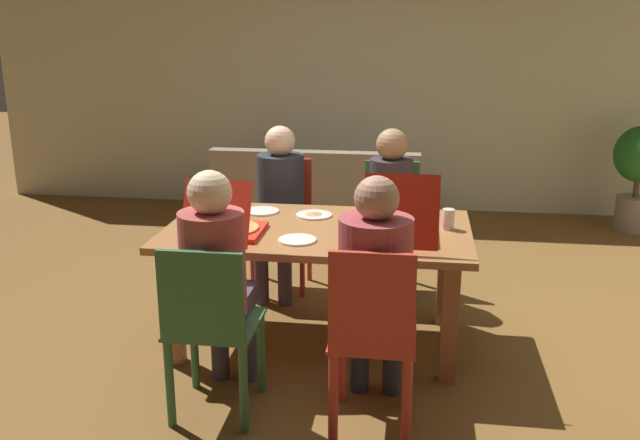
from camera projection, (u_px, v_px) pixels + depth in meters
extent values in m
plane|color=brown|center=(318.00, 341.00, 4.36)|extent=(20.00, 20.00, 0.00)
cube|color=beige|center=(364.00, 82.00, 7.16)|extent=(7.94, 0.12, 2.62)
cube|color=#9A6538|center=(318.00, 231.00, 4.16)|extent=(1.82, 1.03, 0.04)
cube|color=#9A5B3C|center=(174.00, 307.00, 4.00)|extent=(0.09, 0.09, 0.70)
cube|color=#9A5B3C|center=(449.00, 323.00, 3.79)|extent=(0.09, 0.09, 0.70)
cube|color=#9A5B3C|center=(213.00, 262.00, 4.74)|extent=(0.09, 0.09, 0.70)
cube|color=#9A5B3C|center=(445.00, 273.00, 4.53)|extent=(0.09, 0.09, 0.70)
cylinder|color=#B43529|center=(342.00, 360.00, 3.62)|extent=(0.05, 0.05, 0.47)
cylinder|color=#B43529|center=(408.00, 365.00, 3.58)|extent=(0.05, 0.05, 0.47)
cylinder|color=#B43529|center=(333.00, 398.00, 3.26)|extent=(0.05, 0.05, 0.47)
cylinder|color=#B43529|center=(407.00, 403.00, 3.22)|extent=(0.05, 0.05, 0.47)
cube|color=#B43529|center=(373.00, 335.00, 3.35)|extent=(0.41, 0.45, 0.02)
cube|color=#B43529|center=(372.00, 304.00, 3.08)|extent=(0.39, 0.03, 0.48)
cylinder|color=#2C303D|center=(360.00, 350.00, 3.72)|extent=(0.10, 0.10, 0.49)
cylinder|color=#2C303D|center=(393.00, 352.00, 3.69)|extent=(0.10, 0.10, 0.49)
cube|color=#2C303D|center=(376.00, 311.00, 3.49)|extent=(0.32, 0.32, 0.11)
cylinder|color=#9A3E42|center=(375.00, 272.00, 3.26)|extent=(0.35, 0.35, 0.53)
sphere|color=#A77960|center=(377.00, 198.00, 3.16)|extent=(0.21, 0.21, 0.21)
cylinder|color=#32653C|center=(194.00, 348.00, 3.75)|extent=(0.04, 0.04, 0.47)
cylinder|color=#32653C|center=(261.00, 353.00, 3.71)|extent=(0.04, 0.04, 0.47)
cylinder|color=#32653C|center=(170.00, 384.00, 3.39)|extent=(0.04, 0.04, 0.47)
cylinder|color=#32653C|center=(244.00, 389.00, 3.34)|extent=(0.04, 0.04, 0.47)
cube|color=#32653C|center=(216.00, 324.00, 3.48)|extent=(0.43, 0.45, 0.02)
cube|color=#32653C|center=(201.00, 297.00, 3.22)|extent=(0.41, 0.03, 0.44)
cylinder|color=#403847|center=(220.00, 338.00, 3.86)|extent=(0.10, 0.10, 0.49)
cylinder|color=#403847|center=(248.00, 339.00, 3.83)|extent=(0.10, 0.10, 0.49)
cube|color=#403847|center=(224.00, 300.00, 3.62)|extent=(0.29, 0.33, 0.11)
cylinder|color=#A64640|center=(213.00, 264.00, 3.39)|extent=(0.32, 0.32, 0.52)
sphere|color=beige|center=(210.00, 193.00, 3.29)|extent=(0.22, 0.22, 0.22)
cylinder|color=#367240|center=(413.00, 272.00, 4.88)|extent=(0.04, 0.04, 0.47)
cylinder|color=#367240|center=(362.00, 269.00, 4.93)|extent=(0.04, 0.04, 0.47)
cylinder|color=#367240|center=(414.00, 254.00, 5.26)|extent=(0.04, 0.04, 0.47)
cylinder|color=#367240|center=(366.00, 252.00, 5.31)|extent=(0.04, 0.04, 0.47)
cube|color=#367240|center=(390.00, 230.00, 5.03)|extent=(0.42, 0.45, 0.02)
cube|color=#367240|center=(392.00, 191.00, 5.16)|extent=(0.40, 0.03, 0.45)
cylinder|color=#442D4A|center=(398.00, 276.00, 4.79)|extent=(0.10, 0.10, 0.49)
cylinder|color=#442D4A|center=(376.00, 274.00, 4.81)|extent=(0.10, 0.10, 0.49)
cube|color=#442D4A|center=(389.00, 228.00, 4.85)|extent=(0.27, 0.33, 0.11)
cylinder|color=#373035|center=(391.00, 191.00, 4.95)|extent=(0.30, 0.30, 0.46)
sphere|color=#A37A54|center=(392.00, 145.00, 4.85)|extent=(0.23, 0.23, 0.23)
cylinder|color=#AE3123|center=(302.00, 266.00, 4.99)|extent=(0.04, 0.04, 0.47)
cylinder|color=#AE3123|center=(253.00, 264.00, 5.04)|extent=(0.04, 0.04, 0.47)
cylinder|color=#AE3123|center=(309.00, 251.00, 5.31)|extent=(0.04, 0.04, 0.47)
cylinder|color=#AE3123|center=(263.00, 249.00, 5.36)|extent=(0.04, 0.04, 0.47)
cube|color=#AE3123|center=(281.00, 226.00, 5.11)|extent=(0.42, 0.39, 0.02)
cube|color=#AE3123|center=(285.00, 189.00, 5.21)|extent=(0.40, 0.03, 0.46)
cylinder|color=#44334C|center=(285.00, 272.00, 4.86)|extent=(0.10, 0.10, 0.49)
cylinder|color=#44334C|center=(261.00, 271.00, 4.88)|extent=(0.10, 0.10, 0.49)
cube|color=#44334C|center=(277.00, 225.00, 4.93)|extent=(0.30, 0.34, 0.11)
cylinder|color=#292D36|center=(281.00, 187.00, 5.02)|extent=(0.34, 0.34, 0.48)
sphere|color=beige|center=(280.00, 141.00, 4.93)|extent=(0.22, 0.22, 0.22)
cube|color=#B31F0F|center=(401.00, 234.00, 3.98)|extent=(0.40, 0.40, 0.03)
cylinder|color=orange|center=(401.00, 231.00, 3.97)|extent=(0.35, 0.35, 0.01)
cube|color=#B31F0F|center=(401.00, 212.00, 3.68)|extent=(0.40, 0.13, 0.39)
cube|color=red|center=(231.00, 231.00, 4.04)|extent=(0.37, 0.37, 0.03)
cylinder|color=#D88D3F|center=(230.00, 228.00, 4.03)|extent=(0.33, 0.33, 0.01)
cube|color=red|center=(216.00, 214.00, 3.73)|extent=(0.37, 0.17, 0.34)
cylinder|color=white|center=(314.00, 215.00, 4.40)|extent=(0.23, 0.23, 0.01)
cone|color=#C08442|center=(314.00, 213.00, 4.40)|extent=(0.11, 0.11, 0.02)
cylinder|color=white|center=(297.00, 240.00, 3.91)|extent=(0.22, 0.22, 0.01)
cylinder|color=white|center=(262.00, 211.00, 4.49)|extent=(0.22, 0.22, 0.01)
cylinder|color=#E3C165|center=(198.00, 207.00, 4.38)|extent=(0.06, 0.06, 0.12)
cylinder|color=silver|center=(448.00, 219.00, 4.11)|extent=(0.07, 0.07, 0.12)
cube|color=gray|center=(319.00, 204.00, 6.83)|extent=(1.94, 0.90, 0.39)
cube|color=gray|center=(314.00, 173.00, 6.37)|extent=(1.94, 0.16, 0.39)
cube|color=gray|center=(233.00, 173.00, 6.87)|extent=(0.20, 0.86, 0.18)
cube|color=gray|center=(409.00, 178.00, 6.63)|extent=(0.20, 0.86, 0.18)
cylinder|color=gray|center=(633.00, 214.00, 6.60)|extent=(0.33, 0.33, 0.33)
cylinder|color=brown|center=(636.00, 186.00, 6.53)|extent=(0.05, 0.05, 0.22)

